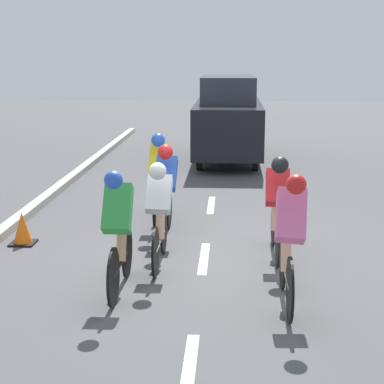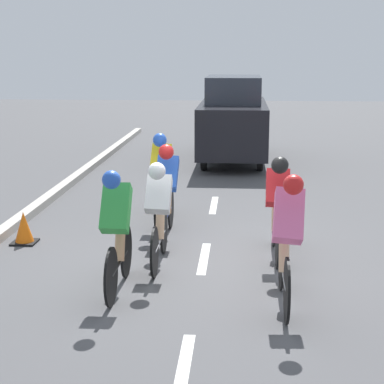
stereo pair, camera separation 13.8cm
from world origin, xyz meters
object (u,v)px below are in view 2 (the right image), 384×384
cyclist_red (277,204)px  cyclist_green (117,228)px  cyclist_white (159,211)px  cyclist_pink (287,237)px  cyclist_blue (167,188)px  cyclist_yellow (161,176)px  traffic_cone (24,228)px  support_car (233,119)px

cyclist_red → cyclist_green: size_ratio=0.99×
cyclist_white → cyclist_pink: bearing=141.1°
cyclist_blue → cyclist_pink: bearing=121.8°
cyclist_yellow → traffic_cone: bearing=34.3°
cyclist_red → cyclist_white: 1.66m
cyclist_green → cyclist_pink: 1.99m
traffic_cone → cyclist_green: bearing=133.5°
cyclist_white → cyclist_pink: 2.06m
support_car → cyclist_yellow: bearing=80.4°
traffic_cone → cyclist_blue: bearing=-167.6°
support_car → cyclist_pink: bearing=94.2°
cyclist_blue → cyclist_white: (-0.05, 1.36, -0.02)m
cyclist_green → cyclist_yellow: 3.21m
cyclist_white → support_car: (-0.86, -8.72, 0.33)m
support_car → traffic_cone: support_car is taller
cyclist_blue → cyclist_pink: cyclist_pink is taller
cyclist_blue → cyclist_yellow: size_ratio=0.98×
cyclist_green → cyclist_yellow: cyclist_yellow is taller
cyclist_red → cyclist_yellow: cyclist_yellow is taller
cyclist_yellow → traffic_cone: size_ratio=3.49×
cyclist_yellow → traffic_cone: cyclist_yellow is taller
cyclist_white → traffic_cone: (2.17, -0.90, -0.53)m
cyclist_green → cyclist_pink: cyclist_pink is taller
cyclist_green → cyclist_blue: 2.38m
cyclist_yellow → cyclist_green: bearing=87.8°
cyclist_white → cyclist_blue: bearing=-88.0°
cyclist_white → traffic_cone: cyclist_white is taller
cyclist_white → cyclist_pink: cyclist_pink is taller
cyclist_yellow → support_car: 6.61m
cyclist_white → cyclist_pink: size_ratio=0.98×
traffic_cone → cyclist_pink: bearing=149.9°
traffic_cone → cyclist_red: bearing=173.7°
cyclist_white → cyclist_green: bearing=69.8°
cyclist_red → cyclist_white: (1.59, 0.48, -0.01)m
cyclist_blue → cyclist_pink: size_ratio=0.98×
cyclist_red → cyclist_white: size_ratio=0.98×
cyclist_red → cyclist_blue: bearing=-28.4°
cyclist_green → support_car: 9.80m
cyclist_yellow → traffic_cone: 2.40m
cyclist_yellow → cyclist_pink: cyclist_pink is taller
cyclist_green → cyclist_red: bearing=-142.9°
support_car → traffic_cone: 8.43m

